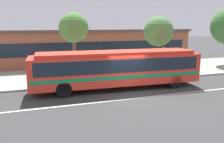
{
  "coord_description": "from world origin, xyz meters",
  "views": [
    {
      "loc": [
        -5.66,
        -13.26,
        4.52
      ],
      "look_at": [
        -0.75,
        1.51,
        1.3
      ],
      "focal_mm": 36.75,
      "sensor_mm": 36.0,
      "label": 1
    }
  ],
  "objects_px": {
    "transit_bus": "(117,67)",
    "bus_stop_sign": "(164,58)",
    "pedestrian_waiting_near_sign": "(77,70)",
    "pedestrian_walking_along_curb": "(53,70)",
    "street_tree_near_stop": "(74,28)",
    "street_tree_mid_block": "(158,32)"
  },
  "relations": [
    {
      "from": "transit_bus",
      "to": "bus_stop_sign",
      "type": "xyz_separation_m",
      "value": [
        4.85,
        1.91,
        0.15
      ]
    },
    {
      "from": "pedestrian_waiting_near_sign",
      "to": "pedestrian_walking_along_curb",
      "type": "height_order",
      "value": "pedestrian_waiting_near_sign"
    },
    {
      "from": "pedestrian_walking_along_curb",
      "to": "street_tree_near_stop",
      "type": "height_order",
      "value": "street_tree_near_stop"
    },
    {
      "from": "street_tree_near_stop",
      "to": "bus_stop_sign",
      "type": "bearing_deg",
      "value": -20.91
    },
    {
      "from": "transit_bus",
      "to": "pedestrian_waiting_near_sign",
      "type": "xyz_separation_m",
      "value": [
        -2.46,
        2.11,
        -0.43
      ]
    },
    {
      "from": "pedestrian_walking_along_curb",
      "to": "bus_stop_sign",
      "type": "xyz_separation_m",
      "value": [
        9.09,
        -0.57,
        0.59
      ]
    },
    {
      "from": "transit_bus",
      "to": "street_tree_mid_block",
      "type": "height_order",
      "value": "street_tree_mid_block"
    },
    {
      "from": "pedestrian_walking_along_curb",
      "to": "bus_stop_sign",
      "type": "bearing_deg",
      "value": -3.58
    },
    {
      "from": "pedestrian_waiting_near_sign",
      "to": "bus_stop_sign",
      "type": "relative_size",
      "value": 0.69
    },
    {
      "from": "street_tree_mid_block",
      "to": "pedestrian_waiting_near_sign",
      "type": "bearing_deg",
      "value": -170.23
    },
    {
      "from": "transit_bus",
      "to": "street_tree_near_stop",
      "type": "relative_size",
      "value": 2.23
    },
    {
      "from": "bus_stop_sign",
      "to": "street_tree_near_stop",
      "type": "height_order",
      "value": "street_tree_near_stop"
    },
    {
      "from": "pedestrian_waiting_near_sign",
      "to": "street_tree_mid_block",
      "type": "bearing_deg",
      "value": 9.77
    },
    {
      "from": "street_tree_near_stop",
      "to": "street_tree_mid_block",
      "type": "bearing_deg",
      "value": -9.23
    },
    {
      "from": "transit_bus",
      "to": "street_tree_mid_block",
      "type": "distance_m",
      "value": 6.58
    },
    {
      "from": "pedestrian_walking_along_curb",
      "to": "street_tree_mid_block",
      "type": "bearing_deg",
      "value": 5.76
    },
    {
      "from": "street_tree_mid_block",
      "to": "street_tree_near_stop",
      "type": "bearing_deg",
      "value": 170.77
    },
    {
      "from": "pedestrian_waiting_near_sign",
      "to": "pedestrian_walking_along_curb",
      "type": "bearing_deg",
      "value": 168.48
    },
    {
      "from": "transit_bus",
      "to": "street_tree_near_stop",
      "type": "bearing_deg",
      "value": 115.94
    },
    {
      "from": "bus_stop_sign",
      "to": "street_tree_near_stop",
      "type": "relative_size",
      "value": 0.46
    },
    {
      "from": "transit_bus",
      "to": "bus_stop_sign",
      "type": "relative_size",
      "value": 4.82
    },
    {
      "from": "pedestrian_waiting_near_sign",
      "to": "bus_stop_sign",
      "type": "bearing_deg",
      "value": -1.63
    }
  ]
}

